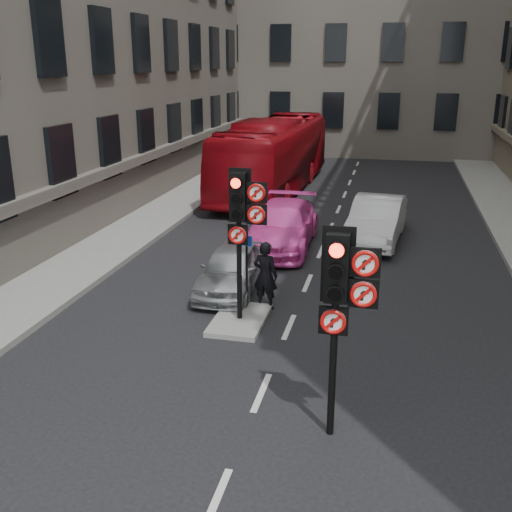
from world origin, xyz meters
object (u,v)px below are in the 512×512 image
at_px(motorcyclist, 265,275).
at_px(info_sign, 246,261).
at_px(signal_near, 342,291).
at_px(car_pink, 282,226).
at_px(motorcycle, 339,252).
at_px(car_white, 377,220).
at_px(car_silver, 231,268).
at_px(bus_red, 274,155).
at_px(signal_far, 242,213).

distance_m(motorcyclist, info_sign, 0.66).
height_order(signal_near, car_pink, signal_near).
xyz_separation_m(motorcycle, info_sign, (-1.92, -3.71, 0.77)).
xyz_separation_m(car_white, car_pink, (-3.05, -1.38, -0.03)).
bearing_deg(car_white, car_silver, -117.30).
height_order(car_silver, info_sign, info_sign).
bearing_deg(bus_red, motorcyclist, -76.85).
xyz_separation_m(signal_far, car_white, (2.81, 7.63, -1.94)).
distance_m(signal_far, car_pink, 6.55).
bearing_deg(motorcycle, car_white, 64.54).
height_order(car_white, bus_red, bus_red).
distance_m(signal_near, motorcyclist, 5.76).
relative_size(car_white, motorcyclist, 2.63).
height_order(signal_far, motorcycle, signal_far).
relative_size(signal_far, motorcycle, 2.00).
relative_size(signal_far, car_pink, 0.71).
bearing_deg(signal_far, car_pink, 92.17).
xyz_separation_m(car_white, info_sign, (-2.91, -6.88, 0.55)).
distance_m(car_pink, motorcyclist, 5.27).
xyz_separation_m(car_white, motorcycle, (-0.99, -3.18, -0.22)).
bearing_deg(motorcyclist, signal_near, 124.44).
bearing_deg(motorcyclist, car_silver, -30.96).
bearing_deg(car_silver, signal_far, -69.11).
bearing_deg(car_pink, car_white, 23.05).
distance_m(motorcycle, info_sign, 4.25).
xyz_separation_m(car_white, bus_red, (-5.11, 7.48, 0.95)).
bearing_deg(signal_near, car_white, 88.95).
xyz_separation_m(motorcyclist, info_sign, (-0.42, -0.27, 0.43)).
distance_m(car_white, motorcycle, 3.33).
bearing_deg(car_white, bus_red, 130.01).
distance_m(signal_far, car_silver, 3.00).
height_order(car_white, motorcycle, car_white).
relative_size(signal_far, car_white, 0.77).
distance_m(car_silver, motorcycle, 3.61).
xyz_separation_m(signal_near, motorcycle, (-0.77, 8.45, -2.05)).
xyz_separation_m(signal_near, signal_far, (-2.60, 4.00, 0.12)).
bearing_deg(car_pink, car_silver, -99.34).
bearing_deg(car_silver, bus_red, 94.83).
xyz_separation_m(signal_near, car_white, (0.21, 11.63, -1.82)).
xyz_separation_m(signal_near, car_silver, (-3.43, 6.01, -1.96)).
height_order(car_silver, motorcyclist, motorcyclist).
relative_size(car_silver, car_pink, 0.73).
distance_m(signal_near, car_pink, 10.79).
bearing_deg(signal_near, car_pink, 105.48).
relative_size(bus_red, info_sign, 6.65).
height_order(signal_far, car_pink, signal_far).
distance_m(bus_red, motorcyclist, 14.36).
relative_size(signal_far, car_silver, 0.97).
bearing_deg(signal_near, car_silver, 119.72).
xyz_separation_m(signal_far, car_pink, (-0.24, 6.24, -1.97)).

